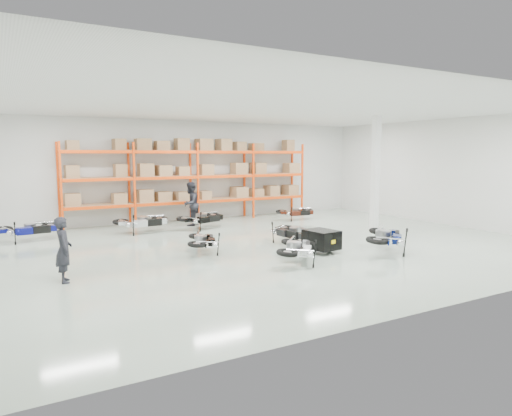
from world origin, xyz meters
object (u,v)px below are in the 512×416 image
person_back (191,204)px  trailer (321,240)px  moto_back_a (29,225)px  moto_back_d (296,210)px  moto_blue_centre (387,233)px  moto_back_c (202,215)px  moto_silver_left (297,244)px  person_left (64,250)px  moto_touring_right (292,229)px  moto_black_far_left (203,237)px  moto_back_b (142,218)px

person_back → trailer: bearing=61.1°
moto_back_a → moto_back_d: size_ratio=1.15×
moto_blue_centre → moto_back_c: 7.62m
moto_silver_left → moto_back_c: 6.76m
moto_silver_left → person_left: person_left is taller
moto_back_d → moto_back_c: bearing=101.3°
moto_touring_right → person_back: bearing=101.4°
moto_black_far_left → moto_back_d: moto_black_far_left is taller
moto_blue_centre → moto_silver_left: size_ratio=1.13×
moto_black_far_left → person_left: 4.33m
moto_black_far_left → moto_back_d: (6.46, 4.40, -0.01)m
moto_silver_left → moto_touring_right: bearing=-83.2°
moto_blue_centre → moto_black_far_left: (-4.96, 2.65, -0.12)m
moto_back_c → person_back: 1.09m
moto_touring_right → moto_back_d: bearing=50.0°
moto_touring_right → moto_back_b: 5.96m
moto_blue_centre → trailer: moto_blue_centre is taller
moto_touring_right → person_back: (-1.49, 5.44, 0.41)m
moto_back_d → person_back: 4.89m
person_back → person_left: bearing=8.2°
moto_back_c → moto_black_far_left: bearing=141.2°
moto_back_c → moto_back_d: bearing=-104.8°
person_left → moto_back_b: bearing=-28.0°
moto_black_far_left → moto_back_b: bearing=-59.7°
moto_silver_left → moto_touring_right: 2.75m
trailer → moto_back_c: size_ratio=0.92×
trailer → person_back: 7.21m
moto_back_a → person_left: 6.15m
moto_back_a → moto_back_c: bearing=-100.7°
trailer → moto_back_c: bearing=95.7°
moto_blue_centre → moto_touring_right: (-1.80, 2.51, -0.09)m
moto_silver_left → person_left: bearing=27.0°
moto_blue_centre → person_back: bearing=-20.8°
moto_black_far_left → person_back: 5.58m
moto_blue_centre → person_back: person_back is taller
trailer → moto_back_d: bearing=54.4°
moto_touring_right → person_left: bearing=-174.5°
moto_back_b → moto_back_c: moto_back_b is taller
moto_touring_right → moto_back_d: (3.29, 4.53, -0.04)m
moto_silver_left → moto_back_d: bearing=-86.5°
moto_blue_centre → trailer: 2.03m
moto_back_a → moto_back_d: 10.98m
moto_silver_left → person_back: person_back is taller
moto_blue_centre → moto_back_c: size_ratio=1.09×
moto_silver_left → trailer: moto_silver_left is taller
moto_blue_centre → moto_back_c: moto_blue_centre is taller
moto_back_a → trailer: bearing=-136.5°
moto_touring_right → moto_back_c: (-1.39, 4.41, 0.04)m
moto_touring_right → moto_blue_centre: bearing=-58.4°
moto_back_a → moto_back_b: size_ratio=0.98×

